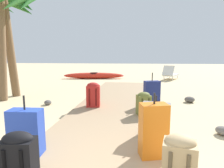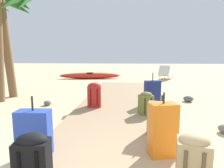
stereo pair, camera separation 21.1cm
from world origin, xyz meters
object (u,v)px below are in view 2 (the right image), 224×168
suitcase_grey (161,119)px  backpack_black (33,161)px  suitcase_orange (163,130)px  backpack_olive (146,103)px  backpack_tan (193,159)px  suitcase_blue (34,133)px  backpack_red (94,94)px  palm_tree_far_left (1,5)px  kayak (90,76)px  suitcase_navy (152,93)px  lounge_chair (166,74)px

suitcase_grey → backpack_black: 2.01m
suitcase_orange → backpack_olive: size_ratio=1.64×
suitcase_orange → backpack_tan: (0.20, -0.57, -0.06)m
backpack_tan → suitcase_blue: bearing=166.7°
backpack_red → backpack_black: backpack_red is taller
backpack_tan → palm_tree_far_left: bearing=138.7°
palm_tree_far_left → kayak: (1.55, 5.49, -2.70)m
backpack_olive → suitcase_navy: (0.24, 0.86, 0.06)m
suitcase_grey → lounge_chair: 8.50m
suitcase_navy → kayak: bearing=115.2°
palm_tree_far_left → suitcase_navy: bearing=-9.7°
backpack_red → kayak: 6.75m
palm_tree_far_left → lounge_chair: size_ratio=2.26×
suitcase_grey → backpack_red: 2.15m
suitcase_navy → kayak: (-2.94, 6.27, -0.22)m
backpack_olive → suitcase_grey: size_ratio=0.76×
suitcase_grey → backpack_black: (-1.42, -1.42, 0.03)m
suitcase_blue → kayak: size_ratio=0.21×
backpack_black → kayak: size_ratio=0.15×
suitcase_navy → suitcase_grey: (-0.09, -1.96, -0.05)m
suitcase_blue → suitcase_navy: suitcase_navy is taller
suitcase_navy → lounge_chair: suitcase_navy is taller
suitcase_orange → backpack_red: suitcase_orange is taller
suitcase_navy → backpack_red: 1.51m
backpack_tan → kayak: (-2.96, 9.45, -0.18)m
suitcase_navy → backpack_red: suitcase_navy is taller
suitcase_grey → kayak: suitcase_grey is taller
suitcase_navy → backpack_black: bearing=-113.9°
backpack_red → suitcase_navy: bearing=12.3°
palm_tree_far_left → kayak: palm_tree_far_left is taller
suitcase_grey → backpack_red: bearing=130.2°
backpack_olive → backpack_black: size_ratio=0.89×
backpack_olive → suitcase_navy: size_ratio=0.59×
suitcase_orange → backpack_tan: bearing=-71.0°
backpack_tan → kayak: backpack_tan is taller
kayak → suitcase_blue: bearing=-82.8°
backpack_olive → backpack_red: bearing=156.4°
suitcase_grey → palm_tree_far_left: (-4.41, 2.74, 2.53)m
backpack_olive → backpack_red: (-1.24, 0.54, 0.06)m
suitcase_blue → backpack_tan: suitcase_blue is taller
suitcase_navy → suitcase_grey: 1.97m
suitcase_navy → backpack_tan: 3.19m
suitcase_orange → suitcase_navy: 2.62m
suitcase_navy → backpack_black: size_ratio=1.50×
palm_tree_far_left → backpack_black: bearing=-54.3°
suitcase_orange → suitcase_navy: (0.18, 2.62, -0.02)m
suitcase_blue → suitcase_orange: 1.64m
backpack_olive → kayak: 7.63m
suitcase_orange → palm_tree_far_left: (-4.32, 3.39, 2.46)m
suitcase_orange → kayak: size_ratio=0.22×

